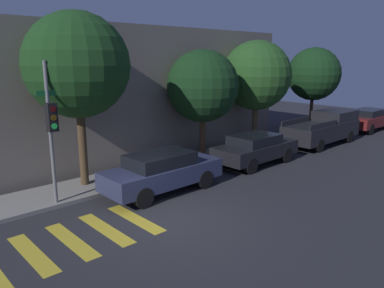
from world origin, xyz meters
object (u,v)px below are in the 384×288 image
at_px(sedan_far_end, 368,119).
at_px(tree_behind_truck, 314,74).
at_px(tree_near_corner, 77,66).
at_px(traffic_light_pole, 62,109).
at_px(sedan_middle, 255,148).
at_px(tree_midblock, 203,86).
at_px(sedan_near_corner, 162,171).
at_px(tree_far_end, 256,76).
at_px(pickup_truck, 324,128).

distance_m(sedan_far_end, tree_behind_truck, 5.09).
height_order(sedan_far_end, tree_near_corner, tree_near_corner).
distance_m(tree_near_corner, tree_behind_truck, 16.39).
bearing_deg(tree_behind_truck, tree_near_corner, 180.00).
height_order(traffic_light_pole, sedan_far_end, traffic_light_pole).
relative_size(sedan_middle, tree_midblock, 0.82).
xyz_separation_m(traffic_light_pole, tree_midblock, (7.45, 1.15, 0.28)).
distance_m(traffic_light_pole, sedan_near_corner, 4.12).
bearing_deg(tree_behind_truck, tree_far_end, 180.00).
relative_size(tree_near_corner, tree_midblock, 1.23).
xyz_separation_m(traffic_light_pole, sedan_far_end, (20.84, -1.27, -2.47)).
xyz_separation_m(sedan_near_corner, tree_midblock, (4.40, 2.41, 2.74)).
xyz_separation_m(tree_far_end, tree_behind_truck, (6.01, 0.00, -0.10)).
xyz_separation_m(sedan_near_corner, tree_behind_truck, (14.49, 2.41, 3.02)).
height_order(sedan_near_corner, sedan_middle, sedan_near_corner).
xyz_separation_m(traffic_light_pole, sedan_middle, (8.54, -1.27, -2.49)).
bearing_deg(sedan_middle, tree_behind_truck, 15.02).
height_order(traffic_light_pole, tree_behind_truck, tree_behind_truck).
height_order(sedan_middle, sedan_far_end, sedan_far_end).
bearing_deg(tree_behind_truck, pickup_truck, -138.12).
distance_m(traffic_light_pole, sedan_middle, 8.99).
distance_m(sedan_near_corner, tree_near_corner, 4.87).
bearing_deg(sedan_middle, tree_far_end, 38.92).
relative_size(pickup_truck, sedan_far_end, 1.28).
bearing_deg(sedan_far_end, sedan_middle, 180.00).
relative_size(pickup_truck, tree_midblock, 1.04).
height_order(traffic_light_pole, tree_far_end, tree_far_end).
relative_size(traffic_light_pole, tree_near_corner, 0.74).
bearing_deg(pickup_truck, sedan_far_end, 0.00).
bearing_deg(sedan_near_corner, traffic_light_pole, 157.44).
bearing_deg(tree_near_corner, traffic_light_pole, -135.63).
relative_size(tree_near_corner, tree_far_end, 1.12).
relative_size(tree_midblock, tree_far_end, 0.91).
xyz_separation_m(traffic_light_pole, tree_near_corner, (1.17, 1.15, 1.34)).
distance_m(traffic_light_pole, tree_near_corner, 2.12).
distance_m(pickup_truck, tree_behind_truck, 4.62).
height_order(traffic_light_pole, sedan_near_corner, traffic_light_pole).
xyz_separation_m(pickup_truck, sedan_far_end, (5.99, 0.00, -0.15)).
bearing_deg(tree_near_corner, sedan_near_corner, -52.16).
height_order(tree_far_end, tree_behind_truck, tree_far_end).
relative_size(traffic_light_pole, sedan_near_corner, 1.05).
xyz_separation_m(traffic_light_pole, sedan_near_corner, (3.05, -1.27, -2.46)).
bearing_deg(sedan_near_corner, tree_behind_truck, 9.46).
relative_size(tree_midblock, tree_behind_truck, 0.95).
height_order(sedan_near_corner, pickup_truck, pickup_truck).
height_order(traffic_light_pole, tree_midblock, tree_midblock).
bearing_deg(sedan_far_end, tree_far_end, 165.46).
bearing_deg(sedan_near_corner, tree_midblock, 28.74).
bearing_deg(sedan_far_end, tree_behind_truck, 143.80).
height_order(sedan_middle, tree_near_corner, tree_near_corner).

